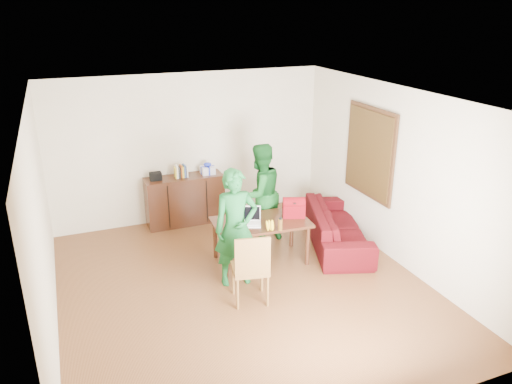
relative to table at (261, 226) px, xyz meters
name	(u,v)px	position (x,y,z in m)	size (l,w,h in m)	color
room	(240,199)	(-0.52, -0.50, 0.71)	(5.20, 5.70, 2.90)	#432210
table	(261,226)	(0.00, 0.00, 0.00)	(1.51, 0.92, 0.68)	black
chair	(250,281)	(-0.56, -0.99, -0.30)	(0.54, 0.53, 1.03)	brown
person_near	(236,228)	(-0.56, -0.45, 0.26)	(0.63, 0.41, 1.72)	#145C27
person_far	(260,194)	(0.27, 0.69, 0.25)	(0.83, 0.65, 1.70)	#12521C
laptop	(249,222)	(-0.21, -0.06, 0.13)	(0.41, 0.35, 0.24)	white
bananas	(270,228)	(0.00, -0.36, 0.11)	(0.17, 0.10, 0.06)	yellow
bottle	(280,224)	(0.14, -0.41, 0.18)	(0.07, 0.07, 0.20)	brown
red_bag	(294,209)	(0.54, -0.03, 0.21)	(0.34, 0.20, 0.25)	maroon
sofa	(337,226)	(1.42, 0.11, -0.29)	(2.12, 0.83, 0.62)	#34060E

